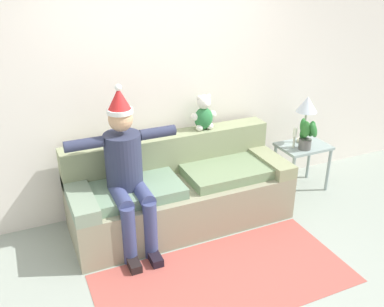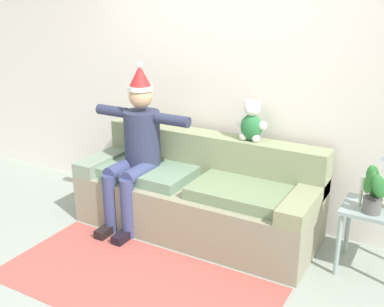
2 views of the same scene
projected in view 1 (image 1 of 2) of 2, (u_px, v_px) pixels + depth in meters
ground_plane at (226, 280)px, 3.61m from camera, size 10.00×10.00×0.00m
back_wall at (159, 83)px, 4.34m from camera, size 7.00×0.10×2.70m
couch at (179, 190)px, 4.34m from camera, size 2.23×0.85×0.87m
person_seated at (127, 168)px, 3.80m from camera, size 1.02×0.77×1.55m
teddy_bear at (204, 114)px, 4.41m from camera, size 0.29×0.17×0.38m
side_table at (303, 152)px, 4.91m from camera, size 0.57×0.42×0.56m
table_lamp at (307, 106)px, 4.78m from camera, size 0.24×0.24×0.55m
potted_plant at (307, 134)px, 4.69m from camera, size 0.23×0.23×0.38m
candle_tall at (295, 135)px, 4.73m from camera, size 0.04×0.04×0.24m
area_rug at (225, 278)px, 3.63m from camera, size 2.19×1.05×0.01m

